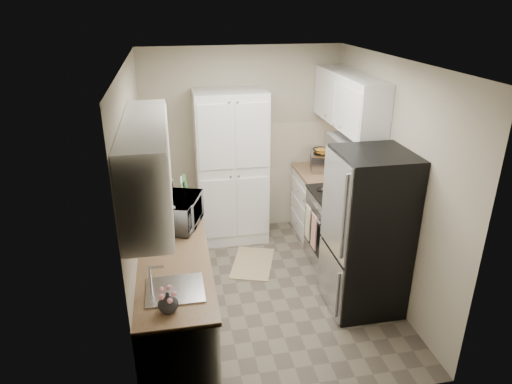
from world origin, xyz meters
TOP-DOWN VIEW (x-y plane):
  - ground at (0.00, 0.00)m, footprint 3.20×3.20m
  - room_shell at (-0.02, -0.01)m, footprint 2.64×3.24m
  - pantry_cabinet at (-0.20, 1.32)m, footprint 0.90×0.55m
  - base_cabinet_left at (-0.99, -0.43)m, footprint 0.60×2.30m
  - countertop_left at (-0.99, -0.43)m, footprint 0.63×2.33m
  - base_cabinet_right at (0.99, 1.19)m, footprint 0.60×0.80m
  - countertop_right at (0.99, 1.19)m, footprint 0.63×0.83m
  - electric_range at (0.97, 0.39)m, footprint 0.71×0.78m
  - refrigerator at (0.94, -0.41)m, footprint 0.70×0.72m
  - microwave at (-0.91, -0.03)m, footprint 0.52×0.63m
  - wine_bottle at (-1.00, 0.46)m, footprint 0.08×0.08m
  - flower_vase at (-1.04, -1.40)m, footprint 0.16×0.16m
  - cutting_board at (-0.81, 0.52)m, footprint 0.03×0.24m
  - toaster_oven at (1.01, 1.25)m, footprint 0.40×0.46m
  - fruit_basket at (0.99, 1.25)m, footprint 0.26×0.26m
  - kitchen_mat at (-0.06, 0.57)m, footprint 0.67×0.85m

SIDE VIEW (x-z plane):
  - ground at x=0.00m, z-range 0.00..0.00m
  - kitchen_mat at x=-0.06m, z-range 0.00..0.01m
  - base_cabinet_left at x=-0.99m, z-range 0.00..0.88m
  - base_cabinet_right at x=0.99m, z-range 0.00..0.88m
  - electric_range at x=0.97m, z-range -0.09..1.04m
  - refrigerator at x=0.94m, z-range 0.00..1.70m
  - countertop_left at x=-0.99m, z-range 0.88..0.92m
  - countertop_right at x=0.99m, z-range 0.88..0.92m
  - flower_vase at x=-1.04m, z-range 0.92..1.08m
  - pantry_cabinet at x=-0.20m, z-range 0.00..2.00m
  - toaster_oven at x=1.01m, z-range 0.92..1.15m
  - microwave at x=-0.91m, z-range 0.92..1.22m
  - cutting_board at x=-0.81m, z-range 0.92..1.22m
  - wine_bottle at x=-1.00m, z-range 0.92..1.25m
  - fruit_basket at x=0.99m, z-range 1.15..1.25m
  - room_shell at x=-0.02m, z-range 0.37..2.89m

